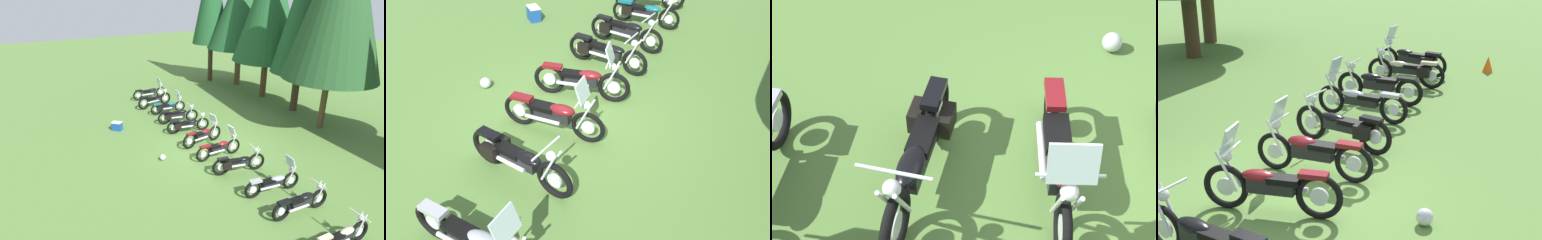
{
  "view_description": "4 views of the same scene",
  "coord_description": "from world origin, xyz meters",
  "views": [
    {
      "loc": [
        10.54,
        -7.27,
        6.7
      ],
      "look_at": [
        -1.68,
        -0.09,
        0.89
      ],
      "focal_mm": 29.55,
      "sensor_mm": 36.0,
      "label": 1
    },
    {
      "loc": [
        6.6,
        2.59,
        5.17
      ],
      "look_at": [
        0.9,
        0.44,
        0.6
      ],
      "focal_mm": 37.81,
      "sensor_mm": 36.0,
      "label": 2
    },
    {
      "loc": [
        1.68,
        3.48,
        4.99
      ],
      "look_at": [
        1.65,
        -0.31,
        0.86
      ],
      "focal_mm": 54.23,
      "sensor_mm": 36.0,
      "label": 3
    },
    {
      "loc": [
        -7.27,
        -3.64,
        4.17
      ],
      "look_at": [
        1.71,
        -0.49,
        0.74
      ],
      "focal_mm": 50.92,
      "sensor_mm": 36.0,
      "label": 4
    }
  ],
  "objects": [
    {
      "name": "motorcycle_7",
      "position": [
        2.11,
        -0.22,
        0.44
      ],
      "size": [
        0.89,
        2.2,
        1.02
      ],
      "rotation": [
        0.0,
        0.0,
        1.33
      ],
      "color": "black",
      "rests_on": "ground_plane"
    },
    {
      "name": "motorcycle_10",
      "position": [
        6.77,
        -0.37,
        0.44
      ],
      "size": [
        0.67,
        2.18,
        1.01
      ],
      "rotation": [
        0.0,
        0.0,
        1.5
      ],
      "color": "black",
      "rests_on": "ground_plane"
    },
    {
      "name": "motorcycle_8",
      "position": [
        3.83,
        0.0,
        0.45
      ],
      "size": [
        0.64,
        2.24,
        1.35
      ],
      "rotation": [
        0.0,
        0.0,
        1.42
      ],
      "color": "black",
      "rests_on": "ground_plane"
    },
    {
      "name": "dropped_helmet",
      "position": [
        -0.29,
        -2.36,
        0.13
      ],
      "size": [
        0.26,
        0.26,
        0.26
      ],
      "primitive_type": "sphere",
      "color": "silver",
      "rests_on": "ground_plane"
    },
    {
      "name": "ground_plane",
      "position": [
        0.0,
        0.0,
        0.0
      ],
      "size": [
        80.0,
        80.0,
        0.0
      ],
      "primitive_type": "plane",
      "color": "#547A38"
    },
    {
      "name": "traffic_cone",
      "position": [
        8.99,
        -2.3,
        0.24
      ],
      "size": [
        0.32,
        0.32,
        0.48
      ],
      "primitive_type": "cone",
      "color": "#EA590F",
      "rests_on": "ground_plane"
    },
    {
      "name": "motorcycle_11",
      "position": [
        8.07,
        -0.2,
        0.46
      ],
      "size": [
        0.91,
        2.22,
        1.36
      ],
      "rotation": [
        0.0,
        0.0,
        1.33
      ],
      "color": "black",
      "rests_on": "ground_plane"
    },
    {
      "name": "motorcycle_6",
      "position": [
        0.72,
        -0.13,
        0.47
      ],
      "size": [
        0.61,
        2.21,
        1.36
      ],
      "rotation": [
        0.0,
        0.0,
        1.53
      ],
      "color": "black",
      "rests_on": "ground_plane"
    },
    {
      "name": "motorcycle_5",
      "position": [
        -0.72,
        -0.06,
        0.47
      ],
      "size": [
        0.62,
        2.23,
        1.38
      ],
      "rotation": [
        0.0,
        0.0,
        1.68
      ],
      "color": "black",
      "rests_on": "ground_plane"
    },
    {
      "name": "motorcycle_4",
      "position": [
        -2.27,
        -0.02,
        0.43
      ],
      "size": [
        0.85,
        2.22,
        0.99
      ],
      "rotation": [
        0.0,
        0.0,
        1.36
      ],
      "color": "black",
      "rests_on": "ground_plane"
    },
    {
      "name": "motorcycle_9",
      "position": [
        5.13,
        -0.04,
        0.44
      ],
      "size": [
        0.66,
        2.26,
        1.0
      ],
      "rotation": [
        0.0,
        0.0,
        1.48
      ],
      "color": "black",
      "rests_on": "ground_plane"
    }
  ]
}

